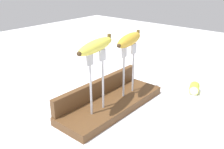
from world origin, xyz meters
name	(u,v)px	position (x,y,z in m)	size (l,w,h in m)	color
ground_plane	(112,108)	(0.00, 0.00, 0.00)	(3.00, 3.00, 0.00)	silver
wooden_board	(112,104)	(0.00, 0.00, 0.01)	(0.42, 0.15, 0.03)	brown
board_backstop	(99,88)	(0.00, 0.06, 0.06)	(0.42, 0.02, 0.06)	brown
fork_stand_left	(97,77)	(-0.08, -0.01, 0.15)	(0.08, 0.01, 0.20)	#B2B2B7
fork_stand_right	(129,66)	(0.08, -0.01, 0.14)	(0.08, 0.01, 0.19)	#B2B2B7
banana_raised_left	(96,46)	(-0.08, -0.01, 0.25)	(0.19, 0.08, 0.04)	#DBD147
banana_raised_right	(129,40)	(0.08, -0.01, 0.23)	(0.18, 0.08, 0.04)	gold
banana_chunk_near	(194,88)	(0.31, -0.17, 0.02)	(0.06, 0.05, 0.04)	#B2C138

